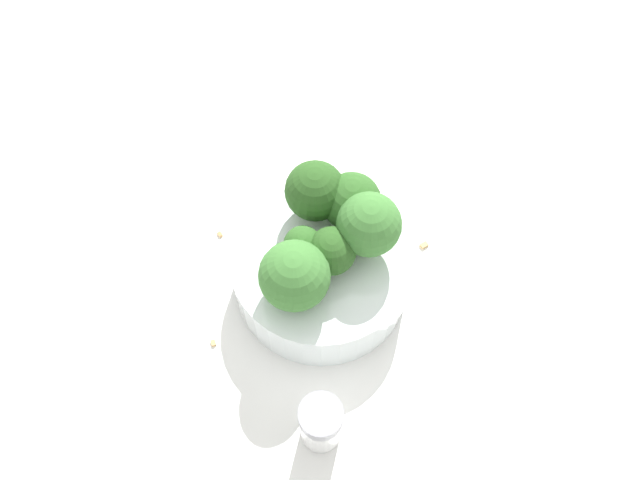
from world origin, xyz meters
TOP-DOWN VIEW (x-y plane):
  - ground_plane at (0.00, 0.00)m, footprint 3.00×3.00m
  - bowl at (0.00, 0.00)m, footprint 0.16×0.16m
  - broccoli_floret_0 at (0.00, -0.02)m, footprint 0.03×0.03m
  - broccoli_floret_1 at (0.01, 0.01)m, footprint 0.04×0.04m
  - broccoli_floret_2 at (-0.05, -0.01)m, footprint 0.05×0.05m
  - broccoli_floret_3 at (-0.01, 0.04)m, footprint 0.06×0.06m
  - broccoli_floret_4 at (-0.04, 0.03)m, footprint 0.05×0.05m
  - broccoli_floret_5 at (0.03, -0.02)m, footprint 0.06×0.06m
  - pepper_shaker at (0.14, 0.00)m, footprint 0.04×0.04m
  - almond_crumb_0 at (0.06, -0.10)m, footprint 0.01×0.01m
  - almond_crumb_1 at (-0.09, 0.05)m, footprint 0.01×0.01m
  - almond_crumb_2 at (-0.05, -0.10)m, footprint 0.01×0.01m
  - almond_crumb_3 at (-0.04, 0.10)m, footprint 0.01×0.01m

SIDE VIEW (x-z plane):
  - ground_plane at x=0.00m, z-range 0.00..0.00m
  - almond_crumb_2 at x=-0.05m, z-range 0.00..0.01m
  - almond_crumb_0 at x=0.06m, z-range 0.00..0.01m
  - almond_crumb_1 at x=-0.09m, z-range 0.00..0.01m
  - almond_crumb_3 at x=-0.04m, z-range 0.00..0.01m
  - bowl at x=0.00m, z-range 0.00..0.05m
  - pepper_shaker at x=0.14m, z-range 0.00..0.07m
  - broccoli_floret_0 at x=0.00m, z-range 0.05..0.10m
  - broccoli_floret_1 at x=0.01m, z-range 0.06..0.10m
  - broccoli_floret_4 at x=-0.04m, z-range 0.05..0.11m
  - broccoli_floret_5 at x=0.03m, z-range 0.05..0.11m
  - broccoli_floret_2 at x=-0.05m, z-range 0.06..0.12m
  - broccoli_floret_3 at x=-0.01m, z-range 0.06..0.12m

